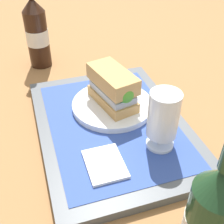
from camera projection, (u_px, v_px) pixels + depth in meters
The scene contains 9 objects.
ground_plane at pixel (112, 129), 0.67m from camera, with size 3.00×3.00×0.00m, color olive.
tray at pixel (112, 126), 0.66m from camera, with size 0.44×0.32×0.02m, color #4C5156.
placemat at pixel (112, 122), 0.66m from camera, with size 0.38×0.27×0.00m, color #2D4793.
plate at pixel (113, 105), 0.70m from camera, with size 0.19×0.19×0.01m, color white.
sandwich at pixel (113, 88), 0.66m from camera, with size 0.14×0.09×0.08m.
beer_glass at pixel (163, 118), 0.56m from camera, with size 0.06×0.06×0.12m.
napkin_folded at pixel (105, 164), 0.55m from camera, with size 0.09×0.07×0.01m, color white.
beer_bottle at pixel (210, 222), 0.37m from camera, with size 0.07×0.07×0.27m.
second_bottle at pixel (37, 32), 0.85m from camera, with size 0.07×0.07×0.27m.
Camera 1 is at (0.48, -0.15, 0.44)m, focal length 47.25 mm.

